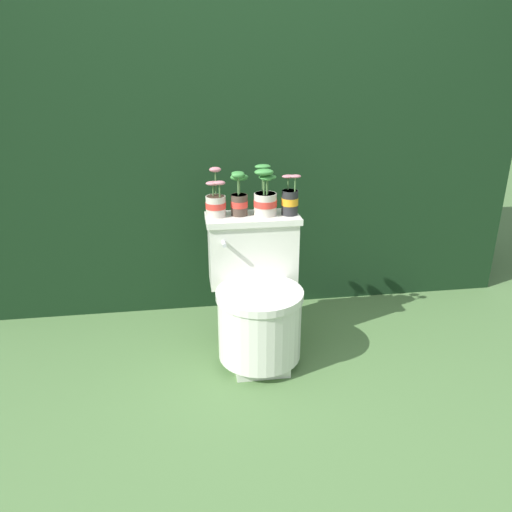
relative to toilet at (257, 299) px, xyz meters
name	(u,v)px	position (x,y,z in m)	size (l,w,h in m)	color
ground_plane	(274,361)	(0.07, -0.08, -0.32)	(12.00, 12.00, 0.00)	#4C703D
hedge_backdrop	(243,147)	(0.07, 1.09, 0.57)	(3.15, 1.04, 1.76)	black
toilet	(257,299)	(0.00, 0.00, 0.00)	(0.47, 0.56, 0.70)	silver
potted_plant_left	(216,202)	(-0.18, 0.18, 0.45)	(0.10, 0.11, 0.24)	beige
potted_plant_midleft	(239,197)	(-0.06, 0.18, 0.47)	(0.09, 0.09, 0.22)	#47382D
potted_plant_middle	(265,197)	(0.06, 0.16, 0.47)	(0.12, 0.14, 0.24)	beige
potted_plant_midright	(290,200)	(0.19, 0.15, 0.46)	(0.09, 0.09, 0.21)	#262628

